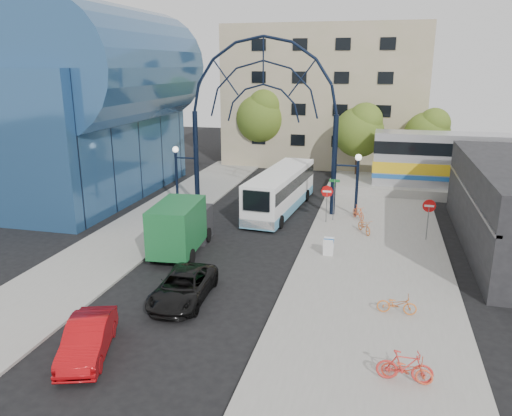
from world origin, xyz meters
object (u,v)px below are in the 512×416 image
(tree_north_c, at_px, (429,132))
(city_bus, at_px, (281,190))
(tree_north_b, at_px, (262,115))
(bike_far_a, at_px, (397,304))
(gateway_arch, at_px, (263,90))
(bike_far_c, at_px, (407,369))
(do_not_enter_sign, at_px, (429,210))
(bike_near_a, at_px, (364,226))
(street_name_sign, at_px, (334,191))
(tree_north_a, at_px, (360,129))
(bike_near_b, at_px, (358,212))
(red_sedan, at_px, (88,339))
(stop_sign, at_px, (327,195))
(black_suv, at_px, (183,287))
(green_truck, at_px, (182,226))
(sandwich_board, at_px, (328,245))
(bike_far_b, at_px, (405,366))

(tree_north_c, height_order, city_bus, tree_north_c)
(tree_north_b, distance_m, bike_far_a, 32.92)
(gateway_arch, height_order, bike_far_c, gateway_arch)
(do_not_enter_sign, relative_size, bike_near_a, 1.49)
(tree_north_b, height_order, bike_near_a, tree_north_b)
(street_name_sign, height_order, tree_north_a, tree_north_a)
(bike_near_a, relative_size, bike_near_b, 1.08)
(city_bus, bearing_deg, tree_north_c, 56.42)
(city_bus, bearing_deg, red_sedan, -93.67)
(tree_north_c, bearing_deg, gateway_arch, -131.04)
(tree_north_a, distance_m, red_sedan, 32.87)
(stop_sign, height_order, tree_north_b, tree_north_b)
(tree_north_b, distance_m, black_suv, 31.28)
(tree_north_b, bearing_deg, bike_far_c, -69.09)
(street_name_sign, bearing_deg, tree_north_c, 65.69)
(bike_far_c, bearing_deg, street_name_sign, 19.94)
(tree_north_a, bearing_deg, red_sedan, -104.06)
(bike_far_a, xyz_separation_m, bike_far_c, (0.24, -4.74, 0.01))
(green_truck, distance_m, bike_far_c, 15.34)
(green_truck, height_order, red_sedan, green_truck)
(gateway_arch, bearing_deg, bike_far_a, -56.86)
(street_name_sign, distance_m, bike_far_c, 17.85)
(bike_near_b, bearing_deg, city_bus, 137.53)
(sandwich_board, xyz_separation_m, tree_north_b, (-9.48, 23.95, 4.52))
(tree_north_b, bearing_deg, bike_far_b, -69.23)
(black_suv, bearing_deg, bike_far_b, -25.82)
(city_bus, height_order, bike_far_a, city_bus)
(green_truck, bearing_deg, tree_north_b, 88.05)
(city_bus, bearing_deg, black_suv, -90.21)
(tree_north_a, distance_m, bike_far_c, 31.05)
(tree_north_a, xyz_separation_m, black_suv, (-6.25, -26.71, -3.95))
(black_suv, xyz_separation_m, bike_near_b, (6.96, 13.98, -0.07))
(tree_north_a, distance_m, bike_near_b, 13.36)
(sandwich_board, bearing_deg, tree_north_a, 88.50)
(bike_far_a, bearing_deg, stop_sign, 19.98)
(stop_sign, height_order, black_suv, stop_sign)
(black_suv, bearing_deg, gateway_arch, 86.48)
(do_not_enter_sign, distance_m, street_name_sign, 6.36)
(bike_far_a, xyz_separation_m, bike_far_b, (0.16, -4.77, 0.13))
(tree_north_a, height_order, bike_far_a, tree_north_a)
(gateway_arch, relative_size, do_not_enter_sign, 5.50)
(green_truck, bearing_deg, bike_near_a, 23.53)
(stop_sign, relative_size, red_sedan, 0.62)
(do_not_enter_sign, distance_m, bike_near_b, 5.44)
(bike_near_a, bearing_deg, black_suv, -151.18)
(stop_sign, height_order, tree_north_c, tree_north_c)
(tree_north_a, distance_m, green_truck, 22.87)
(red_sedan, relative_size, bike_near_a, 2.43)
(sandwich_board, relative_size, red_sedan, 0.24)
(sandwich_board, relative_size, green_truck, 0.16)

